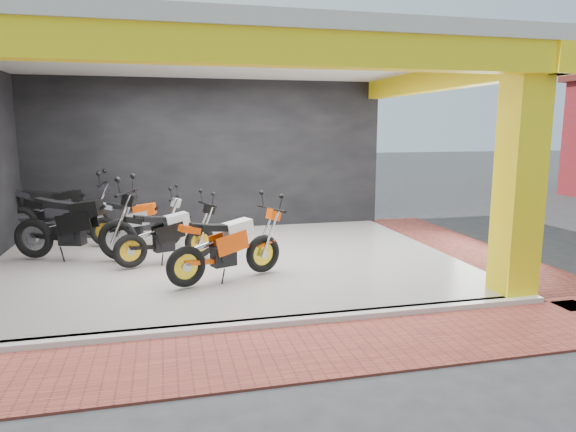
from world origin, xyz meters
name	(u,v)px	position (x,y,z in m)	size (l,w,h in m)	color
ground	(245,301)	(0.00, 0.00, 0.00)	(80.00, 80.00, 0.00)	#2D2D30
showroom_floor	(227,262)	(0.00, 2.00, 0.05)	(8.00, 6.00, 0.10)	silver
showroom_ceiling	(223,56)	(0.00, 2.00, 3.60)	(8.40, 6.40, 0.20)	beige
back_wall	(209,157)	(0.00, 5.10, 1.75)	(8.20, 0.20, 3.50)	black
corner_column	(520,177)	(3.75, -0.75, 1.75)	(0.50, 0.50, 3.50)	yellow
header_beam_front	(254,47)	(0.00, -1.00, 3.30)	(8.40, 0.30, 0.40)	yellow
header_beam_right	(439,79)	(4.00, 2.00, 3.30)	(0.30, 6.40, 0.40)	yellow
floor_kerb	(258,325)	(0.00, -1.02, 0.05)	(8.00, 0.20, 0.10)	silver
paver_front	(271,354)	(0.00, -1.80, 0.01)	(9.00, 1.40, 0.03)	brown
paver_right	(467,249)	(4.80, 2.00, 0.01)	(1.40, 7.00, 0.03)	brown
moto_hero	(263,235)	(0.45, 0.98, 0.73)	(2.05, 0.76, 1.25)	#ED4909
moto_row_a	(200,227)	(-0.46, 2.18, 0.68)	(1.91, 0.71, 1.17)	black
moto_row_b	(117,221)	(-1.86, 2.33, 0.83)	(2.38, 0.88, 1.45)	black
moto_row_c	(167,218)	(-1.01, 3.26, 0.68)	(1.91, 0.71, 1.17)	#A1A3A9
moto_row_d	(94,206)	(-2.49, 4.50, 0.79)	(2.26, 0.84, 1.38)	black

